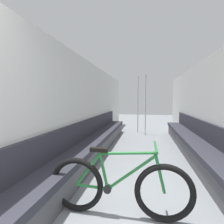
{
  "coord_description": "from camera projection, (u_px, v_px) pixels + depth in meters",
  "views": [
    {
      "loc": [
        0.03,
        -0.46,
        1.32
      ],
      "look_at": [
        -0.5,
        2.33,
        1.12
      ],
      "focal_mm": 28.0,
      "sensor_mm": 36.0,
      "label": 1
    }
  ],
  "objects": [
    {
      "name": "wall_right",
      "position": [
        212.0,
        108.0,
        3.72
      ],
      "size": [
        0.1,
        10.39,
        2.27
      ],
      "primitive_type": "cube",
      "color": "silver",
      "rests_on": "ground"
    },
    {
      "name": "bicycle",
      "position": [
        118.0,
        187.0,
        1.96
      ],
      "size": [
        1.64,
        0.46,
        0.83
      ],
      "rotation": [
        0.0,
        0.0,
        -0.27
      ],
      "color": "black",
      "rests_on": "ground"
    },
    {
      "name": "wall_left",
      "position": [
        85.0,
        107.0,
        4.26
      ],
      "size": [
        0.1,
        10.39,
        2.27
      ],
      "primitive_type": "cube",
      "color": "silver",
      "rests_on": "ground"
    },
    {
      "name": "grab_pole_far",
      "position": [
        145.0,
        106.0,
        6.51
      ],
      "size": [
        0.08,
        0.08,
        2.25
      ],
      "color": "gray",
      "rests_on": "ground"
    },
    {
      "name": "bench_seat_row_left",
      "position": [
        95.0,
        143.0,
        4.21
      ],
      "size": [
        0.49,
        6.17,
        0.84
      ],
      "color": "#4C4C51",
      "rests_on": "ground"
    },
    {
      "name": "bench_seat_row_right",
      "position": [
        198.0,
        148.0,
        3.77
      ],
      "size": [
        0.49,
        6.17,
        0.84
      ],
      "color": "#4C4C51",
      "rests_on": "ground"
    },
    {
      "name": "grab_pole_near",
      "position": [
        138.0,
        105.0,
        7.01
      ],
      "size": [
        0.08,
        0.08,
        2.25
      ],
      "color": "gray",
      "rests_on": "ground"
    }
  ]
}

